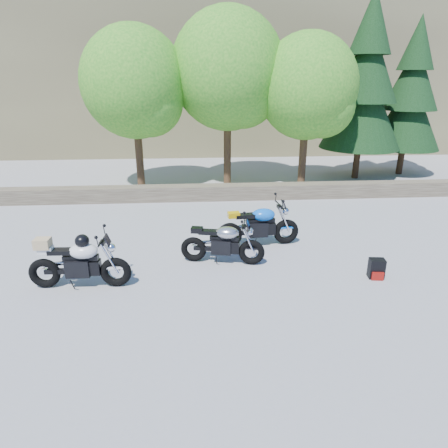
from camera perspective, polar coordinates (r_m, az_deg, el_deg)
The scene contains 12 objects.
ground at distance 8.67m, azimuth -0.85°, elevation -6.98°, with size 90.00×90.00×0.00m, color gray.
stone_wall at distance 13.72m, azimuth -2.18°, elevation 4.53°, with size 22.00×0.55×0.50m, color #483E30.
hillside at distance 36.03m, azimuth 1.54°, elevation 25.91°, with size 80.00×30.00×15.00m, color brown.
tree_decid_left at distance 14.97m, azimuth -12.30°, elevation 18.56°, with size 3.67×3.67×5.62m.
tree_decid_mid at distance 15.29m, azimuth 0.96°, elevation 20.54°, with size 4.08×4.08×6.24m.
tree_decid_right at distance 15.21m, azimuth 12.28°, elevation 18.07°, with size 3.54×3.54×5.41m.
conifer_near at distance 17.22m, azimuth 19.54°, elevation 18.23°, with size 3.17×3.17×7.06m.
conifer_far at distance 18.72m, azimuth 25.11°, elevation 16.33°, with size 2.82×2.82×6.27m.
silver_bike at distance 8.93m, azimuth -0.16°, elevation -2.83°, with size 1.90×0.66×0.96m.
white_bike at distance 8.40m, azimuth -20.09°, elevation -5.08°, with size 2.03×0.64×1.12m.
blue_bike at distance 9.88m, azimuth 5.00°, elevation -0.31°, with size 2.10×0.66×1.05m.
backpack at distance 8.97m, azimuth 20.95°, elevation -6.01°, with size 0.34×0.30×0.42m.
Camera 1 is at (-0.42, -7.70, 3.98)m, focal length 32.00 mm.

